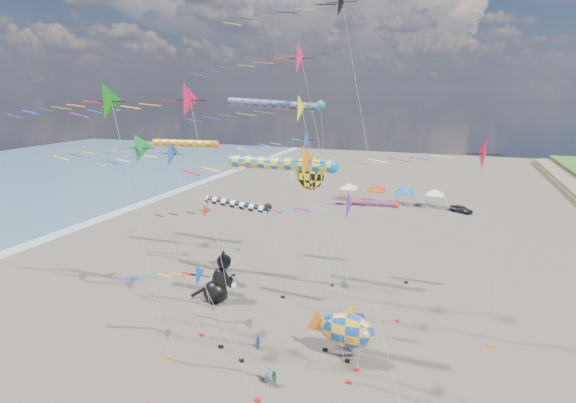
% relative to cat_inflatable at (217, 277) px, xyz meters
% --- Properties ---
extents(delta_kite_0, '(9.18, 1.99, 14.25)m').
position_rel_cat_inflatable_xyz_m(delta_kite_0, '(14.59, -10.49, 10.41)').
color(delta_kite_0, '#632296').
rests_on(delta_kite_0, ground).
extents(delta_kite_1, '(10.78, 1.72, 8.51)m').
position_rel_cat_inflatable_xyz_m(delta_kite_1, '(3.67, -11.84, 4.73)').
color(delta_kite_1, blue).
rests_on(delta_kite_1, ground).
extents(delta_kite_2, '(9.19, 1.71, 16.07)m').
position_rel_cat_inflatable_xyz_m(delta_kite_2, '(5.99, 5.91, 12.27)').
color(delta_kite_2, '#0C6EBD').
rests_on(delta_kite_2, ground).
extents(delta_kite_3, '(14.45, 2.75, 27.91)m').
position_rel_cat_inflatable_xyz_m(delta_kite_3, '(11.33, 1.83, 23.75)').
color(delta_kite_3, black).
rests_on(delta_kite_3, ground).
extents(delta_kite_4, '(9.20, 1.93, 16.36)m').
position_rel_cat_inflatable_xyz_m(delta_kite_4, '(0.44, -7.07, 12.52)').
color(delta_kite_4, blue).
rests_on(delta_kite_4, ground).
extents(delta_kite_5, '(13.73, 2.38, 19.58)m').
position_rel_cat_inflatable_xyz_m(delta_kite_5, '(8.05, -0.89, 15.54)').
color(delta_kite_5, '#F5FD0C').
rests_on(delta_kite_5, ground).
extents(delta_kite_6, '(11.84, 2.44, 16.71)m').
position_rel_cat_inflatable_xyz_m(delta_kite_6, '(-2.53, -6.04, 12.69)').
color(delta_kite_6, '#139A31').
rests_on(delta_kite_6, ground).
extents(delta_kite_7, '(11.76, 2.71, 16.71)m').
position_rel_cat_inflatable_xyz_m(delta_kite_7, '(20.88, 0.26, 12.59)').
color(delta_kite_7, red).
rests_on(delta_kite_7, ground).
extents(delta_kite_8, '(11.52, 2.39, 16.73)m').
position_rel_cat_inflatable_xyz_m(delta_kite_8, '(10.60, -7.98, 12.72)').
color(delta_kite_8, orange).
rests_on(delta_kite_8, ground).
extents(delta_kite_9, '(9.58, 1.67, 7.87)m').
position_rel_cat_inflatable_xyz_m(delta_kite_9, '(-5.56, 4.92, 4.10)').
color(delta_kite_9, red).
rests_on(delta_kite_9, ground).
extents(delta_kite_10, '(14.65, 2.98, 23.90)m').
position_rel_cat_inflatable_xyz_m(delta_kite_10, '(7.94, 2.88, 19.65)').
color(delta_kite_10, '#CB1E55').
rests_on(delta_kite_10, ground).
extents(delta_kite_11, '(13.67, 2.49, 20.41)m').
position_rel_cat_inflatable_xyz_m(delta_kite_11, '(1.65, -8.20, 16.34)').
color(delta_kite_11, '#CB1342').
rests_on(delta_kite_11, ground).
extents(delta_kite_12, '(12.72, 2.72, 20.43)m').
position_rel_cat_inflatable_xyz_m(delta_kite_12, '(-2.62, -9.73, 16.29)').
color(delta_kite_12, '#117E12').
rests_on(delta_kite_12, ground).
extents(windsock_0, '(11.43, 0.87, 18.79)m').
position_rel_cat_inflatable_xyz_m(windsock_0, '(3.46, 7.06, 15.78)').
color(windsock_0, '#1A9050').
rests_on(windsock_0, ground).
extents(windsock_1, '(9.39, 0.92, 15.15)m').
position_rel_cat_inflatable_xyz_m(windsock_1, '(8.97, -5.57, 12.11)').
color(windsock_1, blue).
rests_on(windsock_1, ground).
extents(windsock_2, '(6.66, 0.66, 8.67)m').
position_rel_cat_inflatable_xyz_m(windsock_2, '(12.92, 10.41, 5.74)').
color(windsock_2, red).
rests_on(windsock_2, ground).
extents(windsock_3, '(9.14, 0.76, 14.67)m').
position_rel_cat_inflatable_xyz_m(windsock_3, '(-6.18, 5.94, 11.70)').
color(windsock_3, orange).
rests_on(windsock_3, ground).
extents(windsock_4, '(8.25, 0.81, 9.42)m').
position_rel_cat_inflatable_xyz_m(windsock_4, '(1.20, 2.80, 6.45)').
color(windsock_4, black).
rests_on(windsock_4, ground).
extents(angelfish_kite, '(3.74, 3.02, 14.90)m').
position_rel_cat_inflatable_xyz_m(angelfish_kite, '(9.70, -2.69, 10.94)').
color(angelfish_kite, yellow).
rests_on(angelfish_kite, ground).
extents(cat_inflatable, '(4.18, 3.17, 5.05)m').
position_rel_cat_inflatable_xyz_m(cat_inflatable, '(0.00, 0.00, 0.00)').
color(cat_inflatable, black).
rests_on(cat_inflatable, ground).
extents(fish_inflatable, '(5.49, 2.10, 4.63)m').
position_rel_cat_inflatable_xyz_m(fish_inflatable, '(13.67, -5.36, 0.01)').
color(fish_inflatable, '#1248B7').
rests_on(fish_inflatable, ground).
extents(person_adult, '(0.59, 0.39, 1.62)m').
position_rel_cat_inflatable_xyz_m(person_adult, '(9.45, -10.14, -1.71)').
color(person_adult, slate).
rests_on(person_adult, ground).
extents(child_green, '(0.58, 0.48, 1.09)m').
position_rel_cat_inflatable_xyz_m(child_green, '(9.71, -9.94, -1.98)').
color(child_green, '#1A7C3C').
rests_on(child_green, ground).
extents(child_blue, '(0.56, 0.63, 1.02)m').
position_rel_cat_inflatable_xyz_m(child_blue, '(6.87, -6.18, -2.01)').
color(child_blue, '#2E3DBA').
rests_on(child_blue, ground).
extents(kite_bag_1, '(0.90, 0.44, 0.30)m').
position_rel_cat_inflatable_xyz_m(kite_bag_1, '(12.07, -1.63, -2.38)').
color(kite_bag_1, black).
rests_on(kite_bag_1, ground).
extents(kite_bag_3, '(0.90, 0.44, 0.30)m').
position_rel_cat_inflatable_xyz_m(kite_bag_3, '(13.32, 1.45, -2.38)').
color(kite_bag_3, '#1418CD').
rests_on(kite_bag_3, ground).
extents(tent_row, '(19.20, 4.20, 3.80)m').
position_rel_cat_inflatable_xyz_m(tent_row, '(10.42, 44.25, 0.62)').
color(tent_row, silver).
rests_on(tent_row, ground).
extents(parked_car, '(4.01, 3.12, 1.28)m').
position_rel_cat_inflatable_xyz_m(parked_car, '(22.29, 42.25, -1.89)').
color(parked_car, '#26262D').
rests_on(parked_car, ground).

